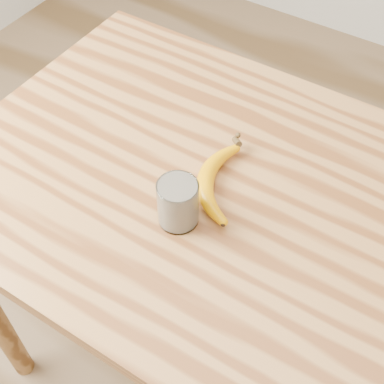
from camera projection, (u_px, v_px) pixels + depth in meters
The scene contains 3 objects.
table at pixel (233, 233), 1.16m from camera, with size 1.20×0.80×0.90m.
smoothie_glass at pixel (178, 203), 0.98m from camera, with size 0.08×0.08×0.10m.
banana at pixel (205, 180), 1.06m from camera, with size 0.11×0.29×0.04m, color #E79300, non-canonical shape.
Camera 1 is at (0.28, -0.61, 1.72)m, focal length 50.00 mm.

